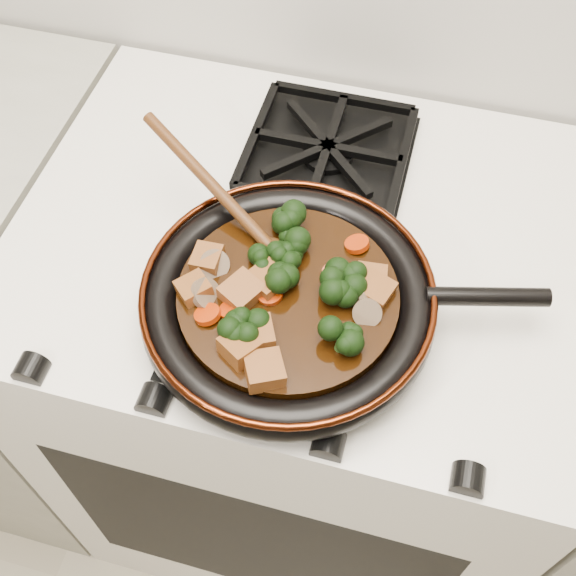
# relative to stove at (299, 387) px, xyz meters

# --- Properties ---
(stove) EXTENTS (0.76, 0.60, 0.90)m
(stove) POSITION_rel_stove_xyz_m (0.00, 0.00, 0.00)
(stove) COLOR white
(stove) RESTS_ON ground
(burner_grate_front) EXTENTS (0.23, 0.23, 0.03)m
(burner_grate_front) POSITION_rel_stove_xyz_m (0.00, -0.14, 0.46)
(burner_grate_front) COLOR black
(burner_grate_front) RESTS_ON stove
(burner_grate_back) EXTENTS (0.23, 0.23, 0.03)m
(burner_grate_back) POSITION_rel_stove_xyz_m (0.00, 0.14, 0.46)
(burner_grate_back) COLOR black
(burner_grate_back) RESTS_ON stove
(skillet) EXTENTS (0.46, 0.34, 0.05)m
(skillet) POSITION_rel_stove_xyz_m (0.02, -0.14, 0.49)
(skillet) COLOR black
(skillet) RESTS_ON burner_grate_front
(braising_sauce) EXTENTS (0.25, 0.25, 0.02)m
(braising_sauce) POSITION_rel_stove_xyz_m (0.02, -0.14, 0.50)
(braising_sauce) COLOR black
(braising_sauce) RESTS_ON skillet
(tofu_cube_0) EXTENTS (0.06, 0.05, 0.03)m
(tofu_cube_0) POSITION_rel_stove_xyz_m (-0.01, -0.13, 0.52)
(tofu_cube_0) COLOR brown
(tofu_cube_0) RESTS_ON braising_sauce
(tofu_cube_1) EXTENTS (0.06, 0.06, 0.03)m
(tofu_cube_1) POSITION_rel_stove_xyz_m (-0.01, -0.22, 0.52)
(tofu_cube_1) COLOR brown
(tofu_cube_1) RESTS_ON braising_sauce
(tofu_cube_2) EXTENTS (0.05, 0.06, 0.03)m
(tofu_cube_2) POSITION_rel_stove_xyz_m (0.02, -0.24, 0.52)
(tofu_cube_2) COLOR brown
(tofu_cube_2) RESTS_ON braising_sauce
(tofu_cube_3) EXTENTS (0.05, 0.05, 0.02)m
(tofu_cube_3) POSITION_rel_stove_xyz_m (-0.09, -0.16, 0.52)
(tofu_cube_3) COLOR brown
(tofu_cube_3) RESTS_ON braising_sauce
(tofu_cube_4) EXTENTS (0.05, 0.05, 0.02)m
(tofu_cube_4) POSITION_rel_stove_xyz_m (0.00, -0.12, 0.52)
(tofu_cube_4) COLOR brown
(tofu_cube_4) RESTS_ON braising_sauce
(tofu_cube_5) EXTENTS (0.05, 0.06, 0.03)m
(tofu_cube_5) POSITION_rel_stove_xyz_m (-0.03, -0.15, 0.52)
(tofu_cube_5) COLOR brown
(tofu_cube_5) RESTS_ON braising_sauce
(tofu_cube_6) EXTENTS (0.05, 0.05, 0.03)m
(tofu_cube_6) POSITION_rel_stove_xyz_m (-0.00, -0.20, 0.52)
(tofu_cube_6) COLOR brown
(tofu_cube_6) RESTS_ON braising_sauce
(tofu_cube_7) EXTENTS (0.04, 0.04, 0.02)m
(tofu_cube_7) POSITION_rel_stove_xyz_m (0.10, -0.10, 0.52)
(tofu_cube_7) COLOR brown
(tofu_cube_7) RESTS_ON braising_sauce
(tofu_cube_8) EXTENTS (0.05, 0.05, 0.03)m
(tofu_cube_8) POSITION_rel_stove_xyz_m (0.11, -0.11, 0.52)
(tofu_cube_8) COLOR brown
(tofu_cube_8) RESTS_ON braising_sauce
(tofu_cube_9) EXTENTS (0.03, 0.04, 0.02)m
(tofu_cube_9) POSITION_rel_stove_xyz_m (-0.09, -0.12, 0.52)
(tofu_cube_9) COLOR brown
(tofu_cube_9) RESTS_ON braising_sauce
(broccoli_floret_0) EXTENTS (0.07, 0.07, 0.06)m
(broccoli_floret_0) POSITION_rel_stove_xyz_m (0.00, -0.08, 0.52)
(broccoli_floret_0) COLOR black
(broccoli_floret_0) RESTS_ON braising_sauce
(broccoli_floret_1) EXTENTS (0.07, 0.06, 0.06)m
(broccoli_floret_1) POSITION_rel_stove_xyz_m (0.01, -0.13, 0.52)
(broccoli_floret_1) COLOR black
(broccoli_floret_1) RESTS_ON braising_sauce
(broccoli_floret_2) EXTENTS (0.09, 0.08, 0.07)m
(broccoli_floret_2) POSITION_rel_stove_xyz_m (-0.01, -0.04, 0.52)
(broccoli_floret_2) COLOR black
(broccoli_floret_2) RESTS_ON braising_sauce
(broccoli_floret_3) EXTENTS (0.09, 0.08, 0.06)m
(broccoli_floret_3) POSITION_rel_stove_xyz_m (-0.02, -0.10, 0.52)
(broccoli_floret_3) COLOR black
(broccoli_floret_3) RESTS_ON braising_sauce
(broccoli_floret_4) EXTENTS (0.09, 0.08, 0.07)m
(broccoli_floret_4) POSITION_rel_stove_xyz_m (0.09, -0.19, 0.52)
(broccoli_floret_4) COLOR black
(broccoli_floret_4) RESTS_ON braising_sauce
(broccoli_floret_5) EXTENTS (0.07, 0.07, 0.06)m
(broccoli_floret_5) POSITION_rel_stove_xyz_m (0.01, -0.11, 0.52)
(broccoli_floret_5) COLOR black
(broccoli_floret_5) RESTS_ON braising_sauce
(broccoli_floret_6) EXTENTS (0.09, 0.08, 0.07)m
(broccoli_floret_6) POSITION_rel_stove_xyz_m (0.08, -0.13, 0.52)
(broccoli_floret_6) COLOR black
(broccoli_floret_6) RESTS_ON braising_sauce
(broccoli_floret_7) EXTENTS (0.08, 0.08, 0.07)m
(broccoli_floret_7) POSITION_rel_stove_xyz_m (0.08, -0.11, 0.52)
(broccoli_floret_7) COLOR black
(broccoli_floret_7) RESTS_ON braising_sauce
(broccoli_floret_8) EXTENTS (0.09, 0.09, 0.06)m
(broccoli_floret_8) POSITION_rel_stove_xyz_m (-0.02, -0.20, 0.52)
(broccoli_floret_8) COLOR black
(broccoli_floret_8) RESTS_ON braising_sauce
(carrot_coin_0) EXTENTS (0.03, 0.03, 0.02)m
(carrot_coin_0) POSITION_rel_stove_xyz_m (0.06, -0.10, 0.51)
(carrot_coin_0) COLOR #A32704
(carrot_coin_0) RESTS_ON braising_sauce
(carrot_coin_1) EXTENTS (0.03, 0.03, 0.01)m
(carrot_coin_1) POSITION_rel_stove_xyz_m (-0.00, -0.14, 0.51)
(carrot_coin_1) COLOR #A32704
(carrot_coin_1) RESTS_ON braising_sauce
(carrot_coin_2) EXTENTS (0.03, 0.03, 0.02)m
(carrot_coin_2) POSITION_rel_stove_xyz_m (-0.04, -0.18, 0.51)
(carrot_coin_2) COLOR #A32704
(carrot_coin_2) RESTS_ON braising_sauce
(carrot_coin_3) EXTENTS (0.03, 0.03, 0.02)m
(carrot_coin_3) POSITION_rel_stove_xyz_m (0.08, -0.05, 0.51)
(carrot_coin_3) COLOR #A32704
(carrot_coin_3) RESTS_ON braising_sauce
(carrot_coin_4) EXTENTS (0.03, 0.03, 0.02)m
(carrot_coin_4) POSITION_rel_stove_xyz_m (-0.06, -0.19, 0.51)
(carrot_coin_4) COLOR #A32704
(carrot_coin_4) RESTS_ON braising_sauce
(mushroom_slice_0) EXTENTS (0.03, 0.04, 0.03)m
(mushroom_slice_0) POSITION_rel_stove_xyz_m (-0.07, -0.17, 0.52)
(mushroom_slice_0) COLOR brown
(mushroom_slice_0) RESTS_ON braising_sauce
(mushroom_slice_1) EXTENTS (0.04, 0.04, 0.03)m
(mushroom_slice_1) POSITION_rel_stove_xyz_m (0.11, -0.13, 0.52)
(mushroom_slice_1) COLOR brown
(mushroom_slice_1) RESTS_ON braising_sauce
(mushroom_slice_2) EXTENTS (0.05, 0.05, 0.03)m
(mushroom_slice_2) POSITION_rel_stove_xyz_m (-0.08, -0.12, 0.52)
(mushroom_slice_2) COLOR brown
(mushroom_slice_2) RESTS_ON braising_sauce
(mushroom_slice_3) EXTENTS (0.04, 0.03, 0.03)m
(mushroom_slice_3) POSITION_rel_stove_xyz_m (0.11, -0.14, 0.52)
(mushroom_slice_3) COLOR brown
(mushroom_slice_3) RESTS_ON braising_sauce
(wooden_spoon) EXTENTS (0.14, 0.10, 0.24)m
(wooden_spoon) POSITION_rel_stove_xyz_m (-0.07, -0.05, 0.53)
(wooden_spoon) COLOR #4B2810
(wooden_spoon) RESTS_ON braising_sauce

